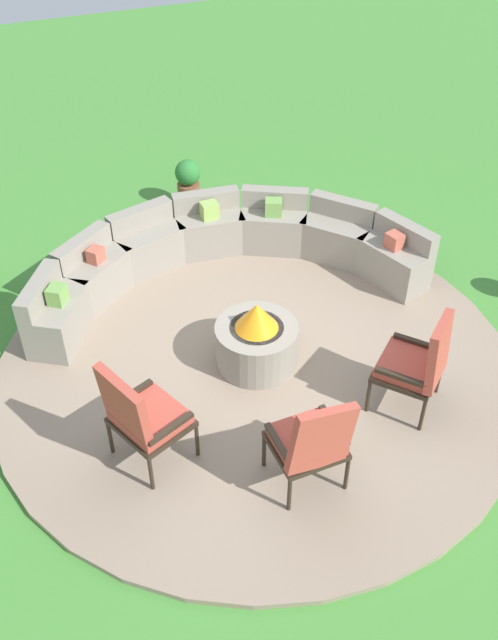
# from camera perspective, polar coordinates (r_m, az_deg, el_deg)

# --- Properties ---
(ground_plane) EXTENTS (24.00, 24.00, 0.00)m
(ground_plane) POSITION_cam_1_polar(r_m,az_deg,el_deg) (7.23, 0.59, -3.68)
(ground_plane) COLOR #478C38
(patio_circle) EXTENTS (5.22, 5.22, 0.06)m
(patio_circle) POSITION_cam_1_polar(r_m,az_deg,el_deg) (7.21, 0.59, -3.51)
(patio_circle) COLOR gray
(patio_circle) RESTS_ON ground_plane
(fire_pit) EXTENTS (0.82, 0.82, 0.73)m
(fire_pit) POSITION_cam_1_polar(r_m,az_deg,el_deg) (6.99, 0.60, -1.63)
(fire_pit) COLOR gray
(fire_pit) RESTS_ON patio_circle
(curved_stone_bench) EXTENTS (4.46, 2.10, 0.72)m
(curved_stone_bench) POSITION_cam_1_polar(r_m,az_deg,el_deg) (8.16, -2.39, 5.42)
(curved_stone_bench) COLOR gray
(curved_stone_bench) RESTS_ON patio_circle
(lounge_chair_front_left) EXTENTS (0.76, 0.77, 1.10)m
(lounge_chair_front_left) POSITION_cam_1_polar(r_m,az_deg,el_deg) (5.98, -8.68, -7.56)
(lounge_chair_front_left) COLOR #2D2319
(lounge_chair_front_left) RESTS_ON patio_circle
(lounge_chair_front_right) EXTENTS (0.60, 0.55, 1.06)m
(lounge_chair_front_right) POSITION_cam_1_polar(r_m,az_deg,el_deg) (5.77, 5.07, -9.69)
(lounge_chair_front_right) COLOR #2D2319
(lounge_chair_front_right) RESTS_ON patio_circle
(lounge_chair_back_left) EXTENTS (0.80, 0.81, 1.06)m
(lounge_chair_back_left) POSITION_cam_1_polar(r_m,az_deg,el_deg) (6.57, 13.51, -3.30)
(lounge_chair_back_left) COLOR #2D2319
(lounge_chair_back_left) RESTS_ON patio_circle
(potted_plant_2) EXTENTS (0.34, 0.34, 0.67)m
(potted_plant_2) POSITION_cam_1_polar(r_m,az_deg,el_deg) (9.60, -4.90, 10.96)
(potted_plant_2) COLOR brown
(potted_plant_2) RESTS_ON ground_plane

